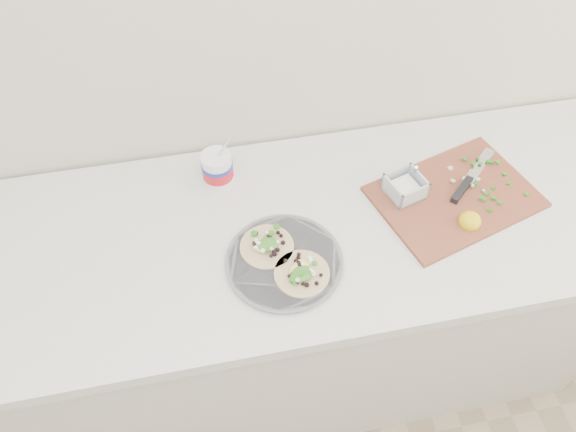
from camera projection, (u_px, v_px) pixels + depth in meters
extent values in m
cube|color=beige|center=(177.00, 36.00, 1.31)|extent=(3.50, 0.05, 2.60)
cube|color=silver|center=(226.00, 321.00, 1.82)|extent=(2.40, 0.62, 0.86)
cube|color=silver|center=(212.00, 247.00, 1.45)|extent=(2.44, 0.66, 0.04)
cylinder|color=slate|center=(284.00, 262.00, 1.39)|extent=(0.28, 0.28, 0.01)
cylinder|color=slate|center=(284.00, 261.00, 1.39)|extent=(0.29, 0.29, 0.00)
cylinder|color=white|center=(217.00, 169.00, 1.53)|extent=(0.08, 0.08, 0.10)
cylinder|color=red|center=(218.00, 169.00, 1.53)|extent=(0.09, 0.09, 0.04)
cylinder|color=#192D99|center=(217.00, 165.00, 1.52)|extent=(0.09, 0.09, 0.01)
cube|color=brown|center=(455.00, 197.00, 1.52)|extent=(0.49, 0.40, 0.01)
cube|color=white|center=(405.00, 188.00, 1.51)|extent=(0.06, 0.06, 0.03)
ellipsoid|color=yellow|center=(471.00, 219.00, 1.45)|extent=(0.06, 0.06, 0.05)
cube|color=silver|center=(479.00, 165.00, 1.58)|extent=(0.13, 0.13, 0.00)
cube|color=black|center=(462.00, 190.00, 1.52)|extent=(0.09, 0.08, 0.02)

